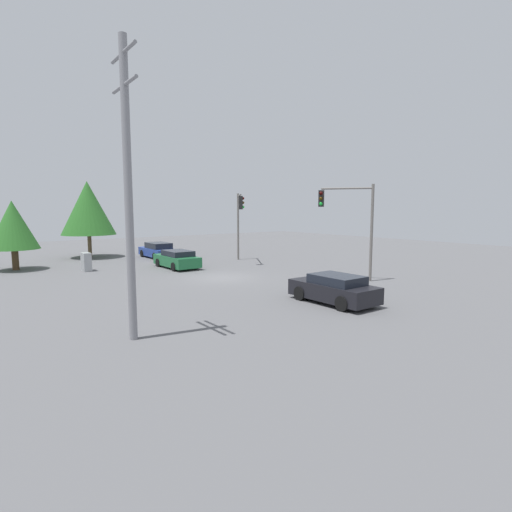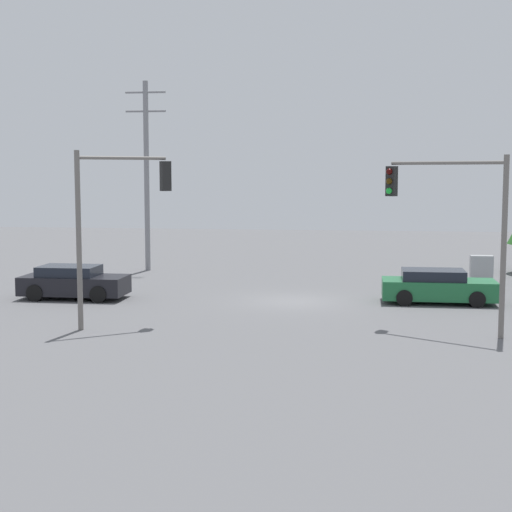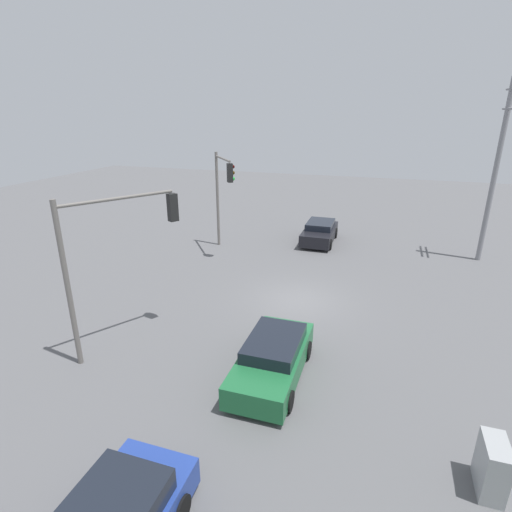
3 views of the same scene
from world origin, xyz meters
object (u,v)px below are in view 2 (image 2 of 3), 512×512
sedan_green (437,287)px  traffic_signal_cross (115,207)px  traffic_signal_main (454,210)px  electrical_cabinet (481,270)px  sedan_dark (73,282)px

sedan_green → traffic_signal_cross: bearing=-60.6°
sedan_green → traffic_signal_main: (0.07, 5.84, 3.42)m
traffic_signal_cross → electrical_cabinet: (-14.14, -12.55, -3.48)m
sedan_green → electrical_cabinet: (-2.61, -6.04, 0.00)m
sedan_green → sedan_dark: bearing=-86.3°
traffic_signal_cross → electrical_cabinet: size_ratio=4.50×
traffic_signal_cross → sedan_green: bearing=-7.5°
sedan_dark → traffic_signal_main: size_ratio=0.75×
traffic_signal_main → traffic_signal_cross: size_ratio=0.97×
traffic_signal_cross → traffic_signal_main: bearing=-33.6°
sedan_green → electrical_cabinet: bearing=156.6°
sedan_green → traffic_signal_cross: (11.53, 6.51, 3.48)m
traffic_signal_cross → electrical_cabinet: traffic_signal_cross is taller
sedan_green → traffic_signal_main: 6.76m
sedan_green → traffic_signal_main: bearing=-0.6°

